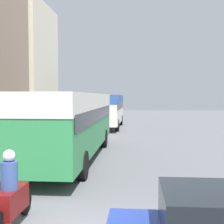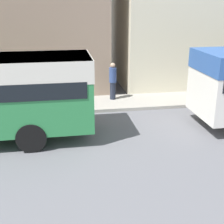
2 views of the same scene
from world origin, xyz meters
name	(u,v)px [view 1 (image 1 of 2)]	position (x,y,z in m)	size (l,w,h in m)	color
building_far_terrace	(14,68)	(-9.03, 19.55, 5.20)	(5.67, 6.93, 10.40)	beige
bus_lead	(71,117)	(-1.75, 8.08, 1.95)	(2.54, 11.12, 2.99)	#2D8447
bus_following	(107,107)	(-1.58, 22.41, 1.95)	(2.61, 9.29, 2.99)	silver
motorcycle_behind_lead	(11,197)	(-1.47, 0.63, 0.68)	(0.38, 2.24, 1.73)	maroon
pedestrian_near_curb	(57,118)	(-5.80, 20.89, 1.01)	(0.42, 0.42, 1.69)	#232838
pedestrian_walking_away	(39,122)	(-5.49, 15.08, 1.09)	(0.35, 0.35, 1.81)	#232838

